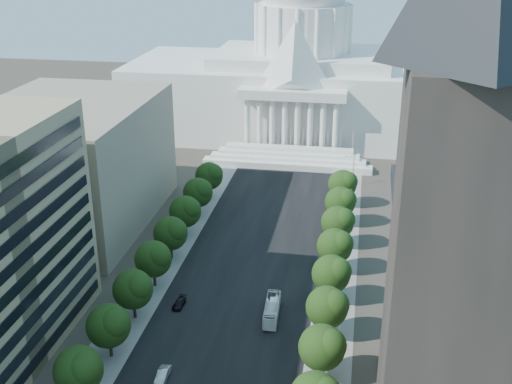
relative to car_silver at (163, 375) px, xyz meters
The scene contains 27 objects.
road_asphalt 47.02m from the car_silver, 80.94° to the left, with size 30.00×260.00×0.01m, color black.
sidewalk_left 47.86m from the car_silver, 104.02° to the left, with size 8.00×260.00×0.02m, color gray.
sidewalk_right 53.42m from the car_silver, 60.38° to the left, with size 8.00×260.00×0.02m, color gray.
capitol 142.82m from the car_silver, 87.00° to the left, with size 120.00×56.00×73.00m.
office_block_left_far 70.96m from the car_silver, 125.73° to the left, with size 38.00×52.00×30.00m, color gray.
tree_l_c 14.06m from the car_silver, 142.88° to the right, with size 7.79×7.60×9.97m.
tree_l_d 12.46m from the car_silver, 157.55° to the left, with size 7.79×7.60×9.97m.
tree_l_e 20.03m from the car_silver, 122.28° to the left, with size 7.79×7.60×9.97m.
tree_l_f 30.57m from the car_silver, 109.96° to the left, with size 7.79×7.60×9.97m.
tree_l_g 41.91m from the car_silver, 104.30° to the left, with size 7.79×7.60×9.97m.
tree_l_h 53.54m from the car_silver, 101.11° to the left, with size 7.79×7.60×9.97m.
tree_l_i 65.30m from the car_silver, 99.07° to the left, with size 7.79×7.60×9.97m.
tree_l_j 77.13m from the car_silver, 97.66° to the left, with size 7.79×7.60×9.97m.
tree_r_d 26.70m from the car_silver, ahead, with size 7.79×7.60×9.97m.
tree_r_e 30.96m from the car_silver, 32.24° to the left, with size 7.79×7.60×9.97m.
tree_r_f 38.63m from the car_silver, 47.65° to the left, with size 7.79×7.60×9.97m.
tree_r_g 48.10m from the car_silver, 57.39° to the left, with size 7.79×7.60×9.97m.
tree_r_h 58.51m from the car_silver, 63.77° to the left, with size 7.79×7.60×9.97m.
tree_r_i 69.44m from the car_silver, 68.16° to the left, with size 7.79×7.60×9.97m.
tree_r_j 80.67m from the car_silver, 71.34° to the left, with size 7.79×7.60×9.97m.
streetlight_c 32.27m from the car_silver, 31.04° to the left, with size 2.61×0.44×9.00m.
streetlight_d 49.88m from the car_silver, 56.61° to the left, with size 2.61×0.44×9.00m.
streetlight_e 72.00m from the car_silver, 67.65° to the left, with size 2.61×0.44×9.00m.
streetlight_f 95.56m from the car_silver, 73.37° to the left, with size 2.61×0.44×9.00m.
car_silver is the anchor object (origin of this frame).
car_dark_b 21.93m from the car_silver, 99.04° to the left, with size 1.84×4.53×1.32m, color black.
city_bus 25.87m from the car_silver, 54.86° to the left, with size 2.54×10.86×3.03m, color white.
Camera 1 is at (22.05, -37.97, 68.13)m, focal length 45.00 mm.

